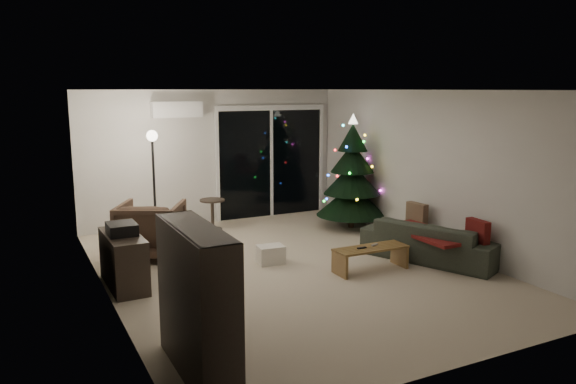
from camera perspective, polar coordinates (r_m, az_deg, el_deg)
name	(u,v)px	position (r m, az deg, el deg)	size (l,w,h in m)	color
room	(275,181)	(9.30, -1.35, 1.17)	(6.50, 7.51, 2.60)	beige
bookshelf	(179,304)	(5.06, -11.03, -11.13)	(0.34, 1.35, 1.35)	#2D2820
media_cabinet	(124,260)	(7.55, -16.36, -6.69)	(0.41, 1.10, 0.69)	#2D2820
stereo	(122,229)	(7.45, -16.53, -3.60)	(0.35, 0.41, 0.15)	black
armchair	(151,229)	(8.73, -13.73, -3.71)	(0.91, 0.93, 0.85)	#3C3123
ottoman	(184,241)	(8.81, -10.49, -4.94)	(0.45, 0.45, 0.41)	silver
cardboard_box_a	(191,248)	(8.62, -9.87, -5.63)	(0.43, 0.32, 0.30)	white
cardboard_box_b	(271,254)	(8.24, -1.76, -6.36)	(0.38, 0.28, 0.26)	white
side_table	(213,215)	(10.22, -7.68, -2.28)	(0.45, 0.45, 0.56)	#2D2820
floor_lamp	(154,189)	(9.40, -13.42, 0.28)	(0.29, 0.29, 1.80)	black
sofa	(431,241)	(8.62, 14.36, -4.83)	(2.01, 0.78, 0.59)	black
sofa_throw	(426,233)	(8.53, 13.89, -4.07)	(0.63, 1.45, 0.05)	#521914
cushion_a	(417,215)	(9.20, 12.95, -2.28)	(0.12, 0.39, 0.39)	#765F4C
cushion_b	(478,233)	(8.28, 18.70, -4.00)	(0.12, 0.39, 0.39)	#521914
coffee_table	(370,259)	(7.99, 8.37, -6.73)	(1.07, 0.38, 0.34)	brown
remote_a	(362,248)	(7.86, 7.51, -5.65)	(0.13, 0.04, 0.02)	black
remote_b	(375,245)	(8.04, 8.79, -5.32)	(0.13, 0.04, 0.02)	slate
christmas_tree	(352,172)	(10.23, 6.53, 2.07)	(1.29, 1.29, 2.07)	black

